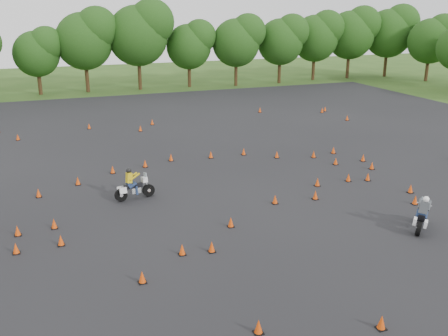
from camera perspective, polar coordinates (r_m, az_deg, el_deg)
The scene contains 6 objects.
ground at distance 24.30m, azimuth 3.33°, elevation -5.41°, with size 140.00×140.00×0.00m, color #2D5119.
asphalt_pad at distance 29.50m, azimuth -1.37°, elevation -1.09°, with size 62.00×62.00×0.00m, color black.
treeline at distance 57.47m, azimuth -7.60°, elevation 12.81°, with size 86.92×32.55×11.12m.
traffic_cones at distance 29.30m, azimuth -1.74°, elevation -0.77°, with size 36.38×32.79×0.45m.
rider_grey at distance 24.17m, azimuth 21.51°, elevation -4.68°, with size 2.16×0.66×1.67m, color #424649, non-canonical shape.
rider_yellow at distance 26.36m, azimuth -10.16°, elevation -1.81°, with size 2.16×0.66×1.66m, color gold, non-canonical shape.
Camera 1 is at (-9.15, -20.36, 9.60)m, focal length 40.00 mm.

